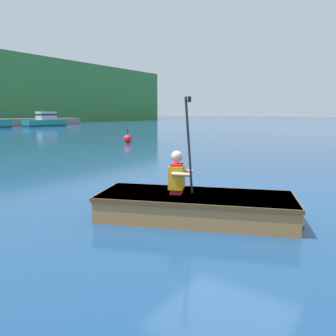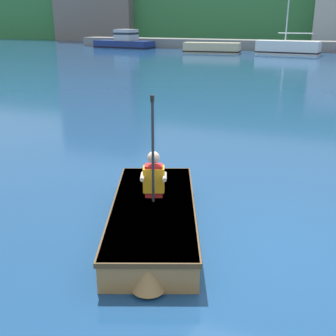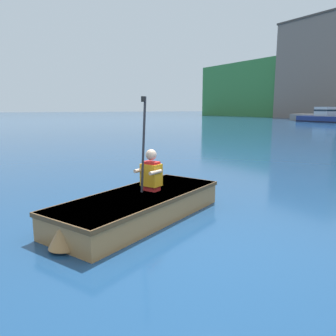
% 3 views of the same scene
% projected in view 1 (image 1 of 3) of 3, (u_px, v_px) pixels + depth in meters
% --- Properties ---
extents(ground_plane, '(300.00, 300.00, 0.00)m').
position_uv_depth(ground_plane, '(228.00, 197.00, 6.20)').
color(ground_plane, navy).
extents(moored_boat_dock_west_end, '(4.98, 1.98, 1.77)m').
position_uv_depth(moored_boat_dock_west_end, '(45.00, 121.00, 38.82)').
color(moored_boat_dock_west_end, '#197A84').
rests_on(moored_boat_dock_west_end, ground).
extents(rowboat_foreground, '(2.14, 3.10, 0.38)m').
position_uv_depth(rowboat_foreground, '(198.00, 205.00, 4.91)').
color(rowboat_foreground, '#A3703D').
rests_on(rowboat_foreground, ground).
extents(person_paddler, '(0.43, 0.42, 1.43)m').
position_uv_depth(person_paddler, '(177.00, 174.00, 4.90)').
color(person_paddler, red).
rests_on(person_paddler, rowboat_foreground).
extents(channel_buoy, '(0.44, 0.44, 0.72)m').
position_uv_depth(channel_buoy, '(128.00, 139.00, 17.57)').
color(channel_buoy, red).
rests_on(channel_buoy, ground).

